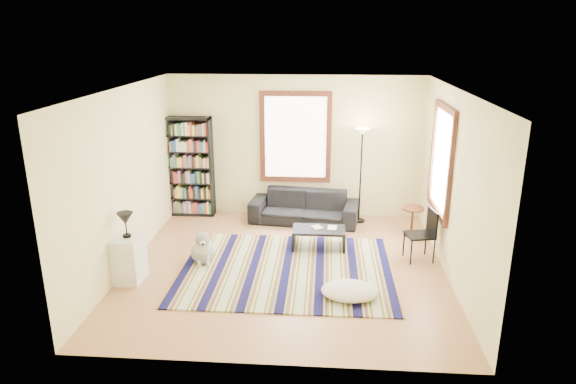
# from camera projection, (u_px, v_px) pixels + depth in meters

# --- Properties ---
(floor) EXTENTS (5.00, 5.00, 0.10)m
(floor) POSITION_uv_depth(u_px,v_px,m) (286.00, 270.00, 8.20)
(floor) COLOR #AE724F
(floor) RESTS_ON ground
(ceiling) EXTENTS (5.00, 5.00, 0.10)m
(ceiling) POSITION_uv_depth(u_px,v_px,m) (285.00, 86.00, 7.32)
(ceiling) COLOR white
(ceiling) RESTS_ON floor
(wall_back) EXTENTS (5.00, 0.10, 2.80)m
(wall_back) POSITION_uv_depth(u_px,v_px,m) (296.00, 146.00, 10.18)
(wall_back) COLOR #F9EDA8
(wall_back) RESTS_ON floor
(wall_front) EXTENTS (5.00, 0.10, 2.80)m
(wall_front) POSITION_uv_depth(u_px,v_px,m) (266.00, 253.00, 5.33)
(wall_front) COLOR #F9EDA8
(wall_front) RESTS_ON floor
(wall_left) EXTENTS (0.10, 5.00, 2.80)m
(wall_left) POSITION_uv_depth(u_px,v_px,m) (122.00, 180.00, 7.94)
(wall_left) COLOR #F9EDA8
(wall_left) RESTS_ON floor
(wall_right) EXTENTS (0.10, 5.00, 2.80)m
(wall_right) POSITION_uv_depth(u_px,v_px,m) (457.00, 187.00, 7.58)
(wall_right) COLOR #F9EDA8
(wall_right) RESTS_ON floor
(window_back) EXTENTS (1.20, 0.06, 1.60)m
(window_back) POSITION_uv_depth(u_px,v_px,m) (295.00, 137.00, 10.04)
(window_back) COLOR white
(window_back) RESTS_ON wall_back
(window_right) EXTENTS (0.06, 1.20, 1.60)m
(window_right) POSITION_uv_depth(u_px,v_px,m) (442.00, 160.00, 8.28)
(window_right) COLOR white
(window_right) RESTS_ON wall_right
(rug) EXTENTS (3.35, 2.68, 0.02)m
(rug) POSITION_uv_depth(u_px,v_px,m) (286.00, 269.00, 8.09)
(rug) COLOR #0C0B3A
(rug) RESTS_ON floor
(sofa) EXTENTS (2.17, 1.07, 0.61)m
(sofa) POSITION_uv_depth(u_px,v_px,m) (304.00, 207.00, 10.02)
(sofa) COLOR black
(sofa) RESTS_ON floor
(bookshelf) EXTENTS (0.90, 0.30, 2.00)m
(bookshelf) POSITION_uv_depth(u_px,v_px,m) (190.00, 167.00, 10.23)
(bookshelf) COLOR black
(bookshelf) RESTS_ON floor
(coffee_table) EXTENTS (0.93, 0.55, 0.36)m
(coffee_table) POSITION_uv_depth(u_px,v_px,m) (319.00, 238.00, 8.84)
(coffee_table) COLOR black
(coffee_table) RESTS_ON floor
(book_a) EXTENTS (0.25, 0.23, 0.02)m
(book_a) POSITION_uv_depth(u_px,v_px,m) (313.00, 228.00, 8.79)
(book_a) COLOR beige
(book_a) RESTS_ON coffee_table
(book_b) EXTENTS (0.17, 0.23, 0.02)m
(book_b) POSITION_uv_depth(u_px,v_px,m) (328.00, 227.00, 8.82)
(book_b) COLOR beige
(book_b) RESTS_ON coffee_table
(floor_cushion) EXTENTS (0.96, 0.84, 0.20)m
(floor_cushion) POSITION_uv_depth(u_px,v_px,m) (350.00, 291.00, 7.23)
(floor_cushion) COLOR white
(floor_cushion) RESTS_ON floor
(floor_lamp) EXTENTS (0.38, 0.38, 1.86)m
(floor_lamp) POSITION_uv_depth(u_px,v_px,m) (361.00, 176.00, 9.85)
(floor_lamp) COLOR black
(floor_lamp) RESTS_ON floor
(side_table) EXTENTS (0.47, 0.47, 0.54)m
(side_table) POSITION_uv_depth(u_px,v_px,m) (412.00, 222.00, 9.36)
(side_table) COLOR #471F11
(side_table) RESTS_ON floor
(folding_chair) EXTENTS (0.49, 0.47, 0.86)m
(folding_chair) POSITION_uv_depth(u_px,v_px,m) (420.00, 235.00, 8.33)
(folding_chair) COLOR black
(folding_chair) RESTS_ON floor
(white_cabinet) EXTENTS (0.39, 0.51, 0.70)m
(white_cabinet) POSITION_uv_depth(u_px,v_px,m) (129.00, 259.00, 7.66)
(white_cabinet) COLOR white
(white_cabinet) RESTS_ON floor
(table_lamp) EXTENTS (0.25, 0.25, 0.38)m
(table_lamp) POSITION_uv_depth(u_px,v_px,m) (126.00, 225.00, 7.50)
(table_lamp) COLOR black
(table_lamp) RESTS_ON white_cabinet
(dog) EXTENTS (0.57, 0.69, 0.60)m
(dog) POSITION_uv_depth(u_px,v_px,m) (203.00, 245.00, 8.26)
(dog) COLOR #B0B0B0
(dog) RESTS_ON floor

